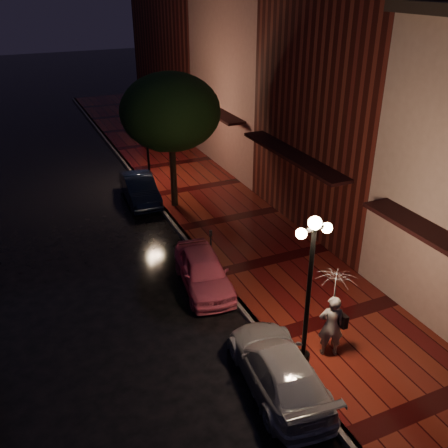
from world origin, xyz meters
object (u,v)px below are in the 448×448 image
streetlamp_far (147,135)px  pink_car (203,271)px  parking_meter (211,242)px  woman_with_umbrella (334,301)px  streetlamp_near (309,285)px  silver_car (278,368)px  street_tree (171,114)px  navy_car (140,189)px

streetlamp_far → pink_car: bearing=-95.8°
parking_meter → woman_with_umbrella: bearing=-59.0°
streetlamp_near → silver_car: (-0.95, -0.34, -2.00)m
streetlamp_near → silver_car: 2.24m
silver_car → parking_meter: (0.83, 6.30, 0.26)m
streetlamp_far → pink_car: (-0.95, -9.38, -1.98)m
street_tree → streetlamp_far: bearing=94.9°
streetlamp_near → streetlamp_far: same height
streetlamp_far → silver_car: streetlamp_far is taller
streetlamp_near → streetlamp_far: bearing=90.0°
pink_car → streetlamp_near: bearing=-70.5°
streetlamp_far → woman_with_umbrella: streetlamp_far is taller
streetlamp_far → pink_car: streetlamp_far is taller
woman_with_umbrella → street_tree: bearing=-62.7°
navy_car → pink_car: bearing=-86.5°
woman_with_umbrella → parking_meter: 6.08m
pink_car → parking_meter: size_ratio=3.13×
street_tree → parking_meter: 6.08m
woman_with_umbrella → parking_meter: (-0.97, 5.92, -1.00)m
streetlamp_near → navy_car: 12.55m
woman_with_umbrella → silver_car: bearing=36.1°
streetlamp_near → parking_meter: 6.21m
streetlamp_near → street_tree: 11.12m
streetlamp_far → navy_car: (-0.95, -1.64, -1.99)m
streetlamp_far → street_tree: size_ratio=0.74×
parking_meter → streetlamp_near: bearing=-67.1°
pink_car → parking_meter: 1.59m
street_tree → navy_car: (-1.21, 1.37, -3.63)m
navy_car → parking_meter: bearing=-79.1°
streetlamp_near → silver_car: bearing=-160.2°
navy_car → parking_meter: parking_meter is taller
silver_car → street_tree: bearing=-89.5°
woman_with_umbrella → parking_meter: bearing=-56.5°
navy_car → silver_car: size_ratio=0.90×
streetlamp_near → streetlamp_far: 14.00m
silver_car → pink_car: bearing=-83.4°
pink_car → silver_car: (0.00, -4.96, -0.03)m
street_tree → silver_car: street_tree is taller
silver_car → parking_meter: parking_meter is taller
streetlamp_near → pink_car: 5.11m
pink_car → woman_with_umbrella: bearing=-60.8°
street_tree → pink_car: (-1.21, -6.37, -3.62)m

